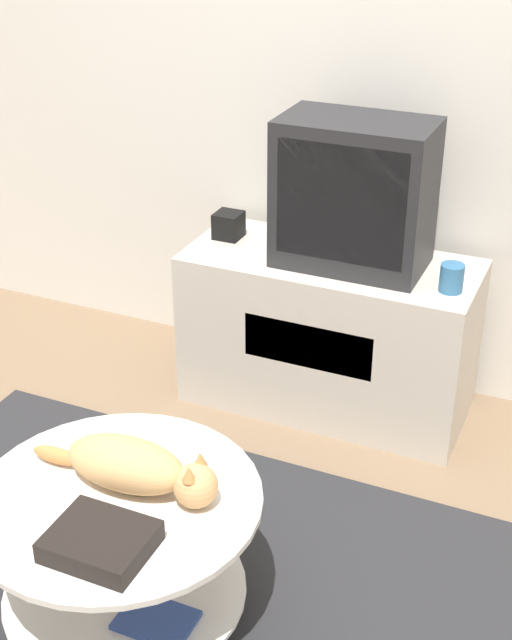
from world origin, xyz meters
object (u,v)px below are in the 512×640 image
object	(u,v)px
dvd_box	(100,541)
cat	(136,467)
speaker	(229,225)
tv	(354,194)

from	to	relation	value
dvd_box	cat	xyz separation A→B (m)	(-0.04, 0.24, 0.04)
speaker	dvd_box	bearing A→B (deg)	-76.14
dvd_box	cat	distance (m)	0.24
speaker	dvd_box	world-z (taller)	speaker
tv	dvd_box	distance (m)	1.48
speaker	cat	bearing A→B (deg)	-75.38
tv	dvd_box	world-z (taller)	tv
cat	speaker	bearing A→B (deg)	103.63
tv	dvd_box	xyz separation A→B (m)	(-0.13, -1.43, -0.39)
cat	dvd_box	bearing A→B (deg)	-81.19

